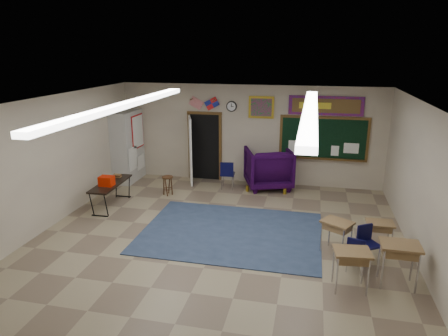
% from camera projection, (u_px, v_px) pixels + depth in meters
% --- Properties ---
extents(floor, '(9.00, 9.00, 0.00)m').
position_uv_depth(floor, '(214.00, 248.00, 8.37)').
color(floor, gray).
rests_on(floor, ground).
extents(back_wall, '(8.00, 0.04, 3.00)m').
position_uv_depth(back_wall, '(249.00, 135.00, 12.15)').
color(back_wall, beige).
rests_on(back_wall, floor).
extents(front_wall, '(8.00, 0.04, 3.00)m').
position_uv_depth(front_wall, '(97.00, 328.00, 3.73)').
color(front_wall, beige).
rests_on(front_wall, floor).
extents(left_wall, '(0.04, 9.00, 3.00)m').
position_uv_depth(left_wall, '(37.00, 168.00, 8.77)').
color(left_wall, beige).
rests_on(left_wall, floor).
extents(right_wall, '(0.04, 9.00, 3.00)m').
position_uv_depth(right_wall, '(431.00, 196.00, 7.10)').
color(right_wall, beige).
rests_on(right_wall, floor).
extents(ceiling, '(8.00, 9.00, 0.04)m').
position_uv_depth(ceiling, '(213.00, 105.00, 7.51)').
color(ceiling, beige).
rests_on(ceiling, back_wall).
extents(area_rug, '(4.00, 3.00, 0.02)m').
position_uv_depth(area_rug, '(231.00, 232.00, 9.07)').
color(area_rug, '#38486A').
rests_on(area_rug, floor).
extents(fluorescent_strips, '(3.86, 6.00, 0.10)m').
position_uv_depth(fluorescent_strips, '(213.00, 108.00, 7.53)').
color(fluorescent_strips, white).
rests_on(fluorescent_strips, ceiling).
extents(doorway, '(1.10, 0.89, 2.16)m').
position_uv_depth(doorway, '(201.00, 147.00, 12.45)').
color(doorway, black).
rests_on(doorway, back_wall).
extents(chalkboard, '(2.55, 0.14, 1.30)m').
position_uv_depth(chalkboard, '(323.00, 140.00, 11.66)').
color(chalkboard, '#573A18').
rests_on(chalkboard, back_wall).
extents(bulletin_board, '(2.10, 0.05, 0.55)m').
position_uv_depth(bulletin_board, '(326.00, 106.00, 11.38)').
color(bulletin_board, '#AA0F0E').
rests_on(bulletin_board, back_wall).
extents(framed_art_print, '(0.75, 0.05, 0.65)m').
position_uv_depth(framed_art_print, '(261.00, 107.00, 11.80)').
color(framed_art_print, '#AF9021').
rests_on(framed_art_print, back_wall).
extents(wall_clock, '(0.32, 0.05, 0.32)m').
position_uv_depth(wall_clock, '(232.00, 106.00, 11.99)').
color(wall_clock, black).
rests_on(wall_clock, back_wall).
extents(wall_flags, '(1.16, 0.06, 0.70)m').
position_uv_depth(wall_flags, '(204.00, 101.00, 12.10)').
color(wall_flags, red).
rests_on(wall_flags, back_wall).
extents(storage_cabinet, '(0.59, 1.25, 2.20)m').
position_uv_depth(storage_cabinet, '(128.00, 146.00, 12.43)').
color(storage_cabinet, '#B6B5B0').
rests_on(storage_cabinet, floor).
extents(wingback_armchair, '(1.64, 1.67, 1.20)m').
position_uv_depth(wingback_armchair, '(268.00, 168.00, 11.90)').
color(wingback_armchair, black).
rests_on(wingback_armchair, floor).
extents(student_chair_reading, '(0.46, 0.46, 0.85)m').
position_uv_depth(student_chair_reading, '(228.00, 175.00, 11.84)').
color(student_chair_reading, black).
rests_on(student_chair_reading, floor).
extents(student_chair_desk_a, '(0.45, 0.45, 0.72)m').
position_uv_depth(student_chair_desk_a, '(357.00, 253.00, 7.41)').
color(student_chair_desk_a, black).
rests_on(student_chair_desk_a, floor).
extents(student_chair_desk_b, '(0.51, 0.51, 0.74)m').
position_uv_depth(student_chair_desk_b, '(369.00, 245.00, 7.69)').
color(student_chair_desk_b, black).
rests_on(student_chair_desk_b, floor).
extents(student_desk_front_left, '(0.72, 0.67, 0.70)m').
position_uv_depth(student_desk_front_left, '(336.00, 235.00, 8.07)').
color(student_desk_front_left, olive).
rests_on(student_desk_front_left, floor).
extents(student_desk_front_right, '(0.55, 0.42, 0.65)m').
position_uv_depth(student_desk_front_right, '(379.00, 235.00, 8.14)').
color(student_desk_front_right, olive).
rests_on(student_desk_front_right, floor).
extents(student_desk_back_left, '(0.66, 0.53, 0.74)m').
position_uv_depth(student_desk_back_left, '(351.00, 268.00, 6.82)').
color(student_desk_back_left, olive).
rests_on(student_desk_back_left, floor).
extents(student_desk_back_right, '(0.67, 0.50, 0.80)m').
position_uv_depth(student_desk_back_right, '(398.00, 262.00, 6.93)').
color(student_desk_back_right, olive).
rests_on(student_desk_back_right, floor).
extents(folding_table, '(0.58, 1.59, 0.90)m').
position_uv_depth(folding_table, '(111.00, 194.00, 10.49)').
color(folding_table, black).
rests_on(folding_table, floor).
extents(wooden_stool, '(0.31, 0.31, 0.55)m').
position_uv_depth(wooden_stool, '(168.00, 185.00, 11.34)').
color(wooden_stool, '#4F3217').
rests_on(wooden_stool, floor).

